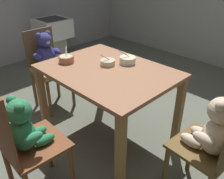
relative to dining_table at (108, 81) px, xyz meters
The scene contains 9 objects.
ground_plane 0.66m from the dining_table, ahead, with size 5.20×5.20×0.04m.
dining_table is the anchor object (origin of this frame).
teddy_chair_near_front 0.81m from the dining_table, 85.73° to the right, with size 0.41×0.40×0.96m.
teddy_chair_near_left 0.93m from the dining_table, behind, with size 0.38×0.38×0.89m.
teddy_chair_near_right 0.94m from the dining_table, ahead, with size 0.41×0.41×0.87m.
porridge_bowl_terracotta_near_left 0.42m from the dining_table, 158.21° to the right, with size 0.14×0.14×0.13m.
porridge_bowl_cream_center 0.17m from the dining_table, 136.07° to the left, with size 0.13×0.14×0.11m.
porridge_bowl_white_far_center 0.26m from the dining_table, 83.18° to the left, with size 0.14×0.14×0.13m.
sink_basin 2.19m from the dining_table, 159.70° to the left, with size 0.48×0.48×0.72m.
Camera 1 is at (1.33, -1.27, 1.57)m, focal length 38.72 mm.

